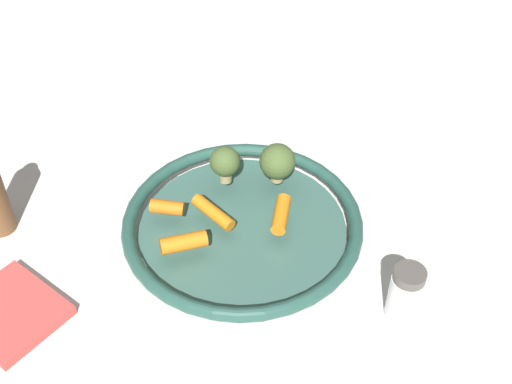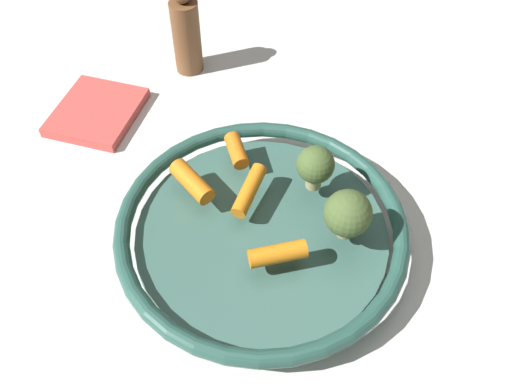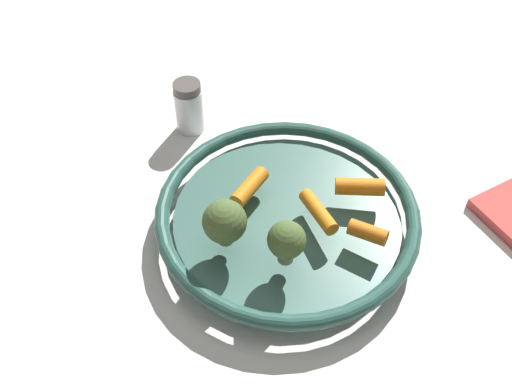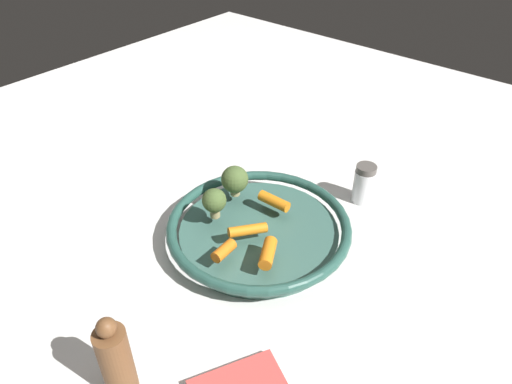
{
  "view_description": "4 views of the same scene",
  "coord_description": "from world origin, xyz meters",
  "px_view_note": "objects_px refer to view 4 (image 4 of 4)",
  "views": [
    {
      "loc": [
        0.15,
        -0.62,
        0.69
      ],
      "look_at": [
        0.02,
        0.02,
        0.08
      ],
      "focal_mm": 47.6,
      "sensor_mm": 36.0,
      "label": 1
    },
    {
      "loc": [
        0.36,
        -0.07,
        0.53
      ],
      "look_at": [
        -0.02,
        -0.0,
        0.07
      ],
      "focal_mm": 38.88,
      "sensor_mm": 36.0,
      "label": 2
    },
    {
      "loc": [
        -0.23,
        0.4,
        0.57
      ],
      "look_at": [
        0.03,
        0.03,
        0.08
      ],
      "focal_mm": 40.14,
      "sensor_mm": 36.0,
      "label": 3
    },
    {
      "loc": [
        -0.49,
        -0.41,
        0.58
      ],
      "look_at": [
        0.03,
        0.03,
        0.08
      ],
      "focal_mm": 33.62,
      "sensor_mm": 36.0,
      "label": 4
    }
  ],
  "objects_px": {
    "baby_carrot_back": "(268,253)",
    "broccoli_floret_large": "(214,201)",
    "broccoli_floret_edge": "(235,180)",
    "baby_carrot_right": "(248,230)",
    "serving_bowl": "(259,230)",
    "baby_carrot_left": "(274,201)",
    "pepper_mill": "(116,359)",
    "salt_shaker": "(364,184)",
    "baby_carrot_center": "(224,251)"
  },
  "relations": [
    {
      "from": "baby_carrot_right",
      "to": "baby_carrot_center",
      "type": "xyz_separation_m",
      "value": [
        -0.06,
        -0.0,
        0.0
      ]
    },
    {
      "from": "baby_carrot_center",
      "to": "salt_shaker",
      "type": "bearing_deg",
      "value": -12.33
    },
    {
      "from": "baby_carrot_right",
      "to": "salt_shaker",
      "type": "height_order",
      "value": "salt_shaker"
    },
    {
      "from": "baby_carrot_right",
      "to": "baby_carrot_center",
      "type": "distance_m",
      "value": 0.06
    },
    {
      "from": "baby_carrot_right",
      "to": "salt_shaker",
      "type": "distance_m",
      "value": 0.27
    },
    {
      "from": "baby_carrot_left",
      "to": "salt_shaker",
      "type": "relative_size",
      "value": 0.74
    },
    {
      "from": "serving_bowl",
      "to": "baby_carrot_center",
      "type": "distance_m",
      "value": 0.11
    },
    {
      "from": "baby_carrot_center",
      "to": "broccoli_floret_large",
      "type": "distance_m",
      "value": 0.1
    },
    {
      "from": "baby_carrot_right",
      "to": "baby_carrot_left",
      "type": "bearing_deg",
      "value": 9.27
    },
    {
      "from": "baby_carrot_left",
      "to": "salt_shaker",
      "type": "xyz_separation_m",
      "value": [
        0.17,
        -0.09,
        -0.01
      ]
    },
    {
      "from": "serving_bowl",
      "to": "baby_carrot_left",
      "type": "xyz_separation_m",
      "value": [
        0.05,
        0.01,
        0.03
      ]
    },
    {
      "from": "broccoli_floret_edge",
      "to": "salt_shaker",
      "type": "distance_m",
      "value": 0.25
    },
    {
      "from": "broccoli_floret_large",
      "to": "salt_shaker",
      "type": "height_order",
      "value": "broccoli_floret_large"
    },
    {
      "from": "baby_carrot_left",
      "to": "broccoli_floret_edge",
      "type": "bearing_deg",
      "value": 104.72
    },
    {
      "from": "baby_carrot_center",
      "to": "broccoli_floret_edge",
      "type": "height_order",
      "value": "broccoli_floret_edge"
    },
    {
      "from": "baby_carrot_left",
      "to": "broccoli_floret_edge",
      "type": "relative_size",
      "value": 1.0
    },
    {
      "from": "baby_carrot_back",
      "to": "salt_shaker",
      "type": "distance_m",
      "value": 0.28
    },
    {
      "from": "broccoli_floret_large",
      "to": "baby_carrot_back",
      "type": "bearing_deg",
      "value": -98.55
    },
    {
      "from": "broccoli_floret_edge",
      "to": "broccoli_floret_large",
      "type": "distance_m",
      "value": 0.07
    },
    {
      "from": "broccoli_floret_edge",
      "to": "pepper_mill",
      "type": "bearing_deg",
      "value": -160.08
    },
    {
      "from": "baby_carrot_right",
      "to": "baby_carrot_left",
      "type": "height_order",
      "value": "same"
    },
    {
      "from": "serving_bowl",
      "to": "broccoli_floret_edge",
      "type": "xyz_separation_m",
      "value": [
        0.03,
        0.08,
        0.05
      ]
    },
    {
      "from": "salt_shaker",
      "to": "serving_bowl",
      "type": "bearing_deg",
      "value": 159.59
    },
    {
      "from": "baby_carrot_back",
      "to": "salt_shaker",
      "type": "xyz_separation_m",
      "value": [
        0.28,
        -0.01,
        -0.01
      ]
    },
    {
      "from": "serving_bowl",
      "to": "baby_carrot_back",
      "type": "bearing_deg",
      "value": -131.11
    },
    {
      "from": "baby_carrot_center",
      "to": "salt_shaker",
      "type": "distance_m",
      "value": 0.33
    },
    {
      "from": "baby_carrot_back",
      "to": "broccoli_floret_edge",
      "type": "height_order",
      "value": "broccoli_floret_edge"
    },
    {
      "from": "baby_carrot_back",
      "to": "broccoli_floret_large",
      "type": "distance_m",
      "value": 0.14
    },
    {
      "from": "broccoli_floret_large",
      "to": "baby_carrot_right",
      "type": "bearing_deg",
      "value": -88.64
    },
    {
      "from": "salt_shaker",
      "to": "baby_carrot_center",
      "type": "bearing_deg",
      "value": 167.67
    },
    {
      "from": "baby_carrot_right",
      "to": "pepper_mill",
      "type": "distance_m",
      "value": 0.3
    },
    {
      "from": "baby_carrot_left",
      "to": "baby_carrot_center",
      "type": "distance_m",
      "value": 0.15
    },
    {
      "from": "serving_bowl",
      "to": "baby_carrot_back",
      "type": "relative_size",
      "value": 5.46
    },
    {
      "from": "baby_carrot_center",
      "to": "broccoli_floret_edge",
      "type": "distance_m",
      "value": 0.17
    },
    {
      "from": "broccoli_floret_edge",
      "to": "pepper_mill",
      "type": "distance_m",
      "value": 0.39
    },
    {
      "from": "serving_bowl",
      "to": "salt_shaker",
      "type": "relative_size",
      "value": 4.01
    },
    {
      "from": "broccoli_floret_large",
      "to": "baby_carrot_center",
      "type": "bearing_deg",
      "value": -127.63
    },
    {
      "from": "pepper_mill",
      "to": "baby_carrot_right",
      "type": "bearing_deg",
      "value": 7.93
    },
    {
      "from": "broccoli_floret_edge",
      "to": "baby_carrot_right",
      "type": "bearing_deg",
      "value": -127.07
    },
    {
      "from": "baby_carrot_right",
      "to": "salt_shaker",
      "type": "bearing_deg",
      "value": -16.11
    },
    {
      "from": "baby_carrot_right",
      "to": "broccoli_floret_large",
      "type": "distance_m",
      "value": 0.08
    },
    {
      "from": "baby_carrot_right",
      "to": "broccoli_floret_large",
      "type": "bearing_deg",
      "value": 91.36
    },
    {
      "from": "baby_carrot_left",
      "to": "broccoli_floret_edge",
      "type": "xyz_separation_m",
      "value": [
        -0.02,
        0.08,
        0.02
      ]
    },
    {
      "from": "baby_carrot_right",
      "to": "broccoli_floret_edge",
      "type": "xyz_separation_m",
      "value": [
        0.07,
        0.09,
        0.02
      ]
    },
    {
      "from": "baby_carrot_right",
      "to": "baby_carrot_back",
      "type": "distance_m",
      "value": 0.07
    },
    {
      "from": "broccoli_floret_large",
      "to": "pepper_mill",
      "type": "xyz_separation_m",
      "value": [
        -0.3,
        -0.12,
        -0.02
      ]
    },
    {
      "from": "serving_bowl",
      "to": "broccoli_floret_large",
      "type": "relative_size",
      "value": 5.71
    },
    {
      "from": "baby_carrot_center",
      "to": "baby_carrot_back",
      "type": "relative_size",
      "value": 0.75
    },
    {
      "from": "baby_carrot_center",
      "to": "broccoli_floret_large",
      "type": "height_order",
      "value": "broccoli_floret_large"
    },
    {
      "from": "baby_carrot_back",
      "to": "baby_carrot_left",
      "type": "bearing_deg",
      "value": 34.43
    }
  ]
}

